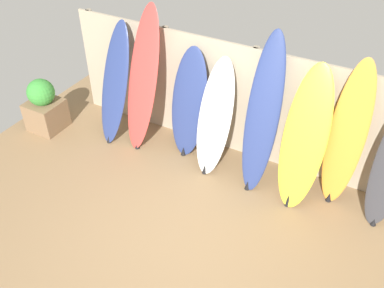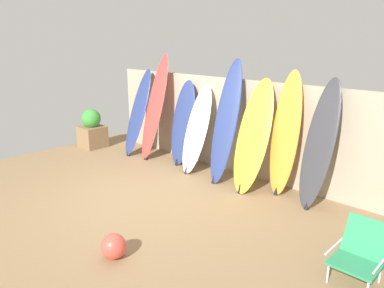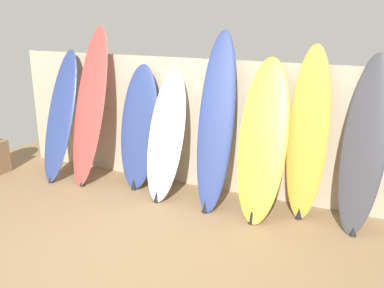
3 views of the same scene
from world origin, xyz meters
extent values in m
plane|color=#8E704C|center=(0.00, 0.00, 0.00)|extent=(7.68, 7.68, 0.00)
cube|color=tan|center=(0.00, 2.00, 0.90)|extent=(6.08, 0.04, 1.80)
cylinder|color=gray|center=(-2.88, 2.04, 0.90)|extent=(0.10, 0.10, 1.80)
cylinder|color=gray|center=(-1.44, 2.04, 0.90)|extent=(0.10, 0.10, 1.80)
cylinder|color=gray|center=(0.00, 2.04, 0.90)|extent=(0.10, 0.10, 1.80)
cylinder|color=gray|center=(1.44, 2.04, 0.90)|extent=(0.10, 0.10, 1.80)
ellipsoid|color=navy|center=(-2.07, 1.50, 0.94)|extent=(0.46, 0.77, 1.87)
cone|color=black|center=(-2.07, 1.17, 0.07)|extent=(0.08, 0.08, 0.12)
ellipsoid|color=#D13D38|center=(-1.57, 1.56, 1.10)|extent=(0.58, 0.75, 2.21)
cone|color=black|center=(-1.57, 1.26, 0.06)|extent=(0.08, 0.08, 0.11)
ellipsoid|color=navy|center=(-0.84, 1.66, 0.86)|extent=(0.57, 0.46, 1.71)
cone|color=black|center=(-0.84, 1.47, 0.08)|extent=(0.08, 0.08, 0.14)
ellipsoid|color=white|center=(-0.34, 1.54, 0.84)|extent=(0.53, 0.72, 1.67)
cone|color=black|center=(-0.34, 1.24, 0.08)|extent=(0.08, 0.08, 0.15)
ellipsoid|color=navy|center=(0.35, 1.56, 1.09)|extent=(0.54, 0.82, 2.19)
cone|color=black|center=(0.35, 1.23, 0.08)|extent=(0.08, 0.08, 0.14)
ellipsoid|color=yellow|center=(0.96, 1.53, 0.94)|extent=(0.64, 0.83, 1.88)
cone|color=black|center=(0.96, 1.19, 0.10)|extent=(0.08, 0.08, 0.18)
ellipsoid|color=orange|center=(1.44, 1.73, 1.02)|extent=(0.49, 0.46, 2.05)
cone|color=black|center=(1.44, 1.55, 0.08)|extent=(0.08, 0.08, 0.14)
ellipsoid|color=#38383D|center=(2.07, 1.65, 0.99)|extent=(0.54, 0.65, 1.98)
cone|color=black|center=(2.07, 1.39, 0.06)|extent=(0.08, 0.08, 0.10)
cylinder|color=silver|center=(3.06, -0.10, 0.11)|extent=(0.02, 0.02, 0.22)
cylinder|color=silver|center=(3.06, 0.28, 0.11)|extent=(0.02, 0.02, 0.22)
cylinder|color=silver|center=(3.47, 0.28, 0.11)|extent=(0.02, 0.02, 0.22)
cube|color=#2D8C59|center=(3.27, 0.09, 0.23)|extent=(0.48, 0.44, 0.03)
cube|color=#2D8C59|center=(3.27, 0.33, 0.43)|extent=(0.46, 0.21, 0.42)
cylinder|color=silver|center=(3.03, 0.09, 0.34)|extent=(0.02, 0.44, 0.02)
cylinder|color=silver|center=(3.51, 0.09, 0.34)|extent=(0.02, 0.44, 0.02)
cube|color=#846647|center=(-3.24, 1.03, 0.25)|extent=(0.54, 0.54, 0.50)
sphere|color=green|center=(-3.24, 1.03, 0.69)|extent=(0.45, 0.45, 0.45)
sphere|color=#E54C3F|center=(1.01, -1.39, 0.15)|extent=(0.31, 0.31, 0.31)
camera|label=1|loc=(1.78, -3.07, 4.30)|focal=40.00mm
camera|label=2|loc=(4.38, -3.60, 2.54)|focal=35.00mm
camera|label=3|loc=(2.25, -3.20, 2.38)|focal=40.00mm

